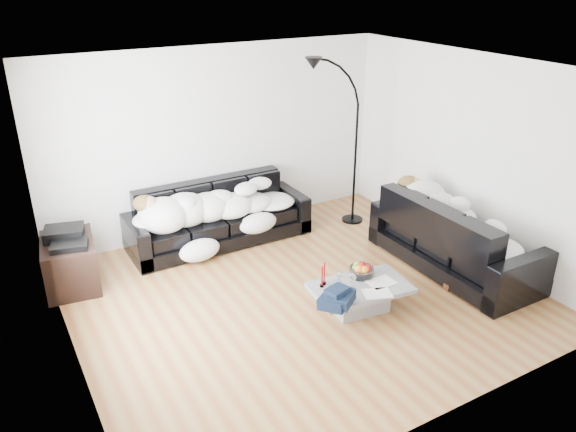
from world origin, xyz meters
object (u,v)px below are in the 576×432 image
shoes (454,280)px  sofa_back (219,214)px  sleeper_right (457,220)px  av_cabinet (70,263)px  wine_glass_b (338,285)px  candle_left (322,277)px  wine_glass_c (352,281)px  coffee_table (360,298)px  sleeper_back (219,201)px  wine_glass_a (339,278)px  candle_right (324,274)px  fruit_bowl (362,269)px  sofa_right (455,235)px  floor_lamp (356,152)px

shoes → sofa_back: bearing=141.3°
sleeper_right → av_cabinet: 4.72m
wine_glass_b → candle_left: candle_left is taller
av_cabinet → wine_glass_c: bearing=-32.8°
coffee_table → wine_glass_c: 0.28m
wine_glass_b → wine_glass_c: 0.17m
sleeper_back → av_cabinet: 2.04m
wine_glass_a → candle_right: size_ratio=0.66×
wine_glass_b → candle_left: bearing=120.0°
sleeper_right → coffee_table: bearing=97.7°
coffee_table → fruit_bowl: size_ratio=3.92×
wine_glass_a → av_cabinet: size_ratio=0.20×
sofa_back → wine_glass_c: (0.55, -2.36, 0.00)m
candle_left → sleeper_right: bearing=0.6°
wine_glass_b → candle_right: size_ratio=0.58×
sleeper_right → shoes: 0.74m
fruit_bowl → shoes: size_ratio=0.67×
wine_glass_c → shoes: (1.45, -0.12, -0.36)m
sofa_right → wine_glass_a: bearing=92.9°
sofa_back → sleeper_right: 3.14m
coffee_table → sofa_right: bearing=7.7°
sofa_right → coffee_table: bearing=97.7°
sofa_right → shoes: size_ratio=5.44×
wine_glass_a → shoes: wine_glass_a is taller
sleeper_back → floor_lamp: (2.02, -0.31, 0.45)m
coffee_table → wine_glass_c: wine_glass_c is taller
av_cabinet → candle_left: bearing=-33.3°
fruit_bowl → shoes: fruit_bowl is taller
sofa_right → coffee_table: size_ratio=2.07×
candle_left → sofa_right: bearing=0.6°
sleeper_back → wine_glass_b: (0.38, -2.30, -0.24)m
wine_glass_b → av_cabinet: av_cabinet is taller
sofa_back → sleeper_back: size_ratio=1.18×
candle_left → floor_lamp: floor_lamp is taller
sleeper_back → sleeper_right: sleeper_right is taller
candle_right → sleeper_right: bearing=-0.4°
candle_right → shoes: size_ratio=0.65×
sleeper_right → candle_right: 1.96m
wine_glass_a → wine_glass_b: 0.13m
sleeper_back → av_cabinet: (-2.01, -0.16, -0.34)m
sofa_right → sleeper_back: (-2.28, 2.10, 0.18)m
sofa_back → sofa_right: bearing=-43.4°
sleeper_right → sofa_right: bearing=0.0°
coffee_table → av_cabinet: bearing=141.0°
floor_lamp → av_cabinet: bearing=157.6°
av_cabinet → wine_glass_b: bearing=-34.5°
sofa_back → floor_lamp: floor_lamp is taller
sofa_back → candle_right: bearing=-81.2°
sleeper_back → wine_glass_a: 2.25m
sleeper_back → sleeper_right: size_ratio=1.10×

